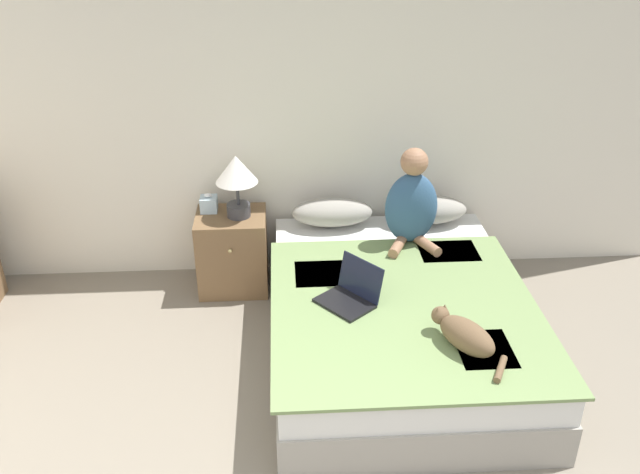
{
  "coord_description": "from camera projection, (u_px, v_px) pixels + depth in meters",
  "views": [
    {
      "loc": [
        -0.06,
        -1.47,
        2.74
      ],
      "look_at": [
        0.16,
        2.11,
        0.82
      ],
      "focal_mm": 38.0,
      "sensor_mm": 36.0,
      "label": 1
    }
  ],
  "objects": [
    {
      "name": "pillow_near",
      "position": [
        332.0,
        212.0,
        4.94
      ],
      "size": [
        0.59,
        0.28,
        0.2
      ],
      "color": "gray",
      "rests_on": "bed"
    },
    {
      "name": "cat_tabby",
      "position": [
        465.0,
        334.0,
        3.64
      ],
      "size": [
        0.36,
        0.52,
        0.17
      ],
      "rotation": [
        0.0,
        0.0,
        2.14
      ],
      "color": "brown",
      "rests_on": "bed"
    },
    {
      "name": "pillow_far",
      "position": [
        427.0,
        210.0,
        4.98
      ],
      "size": [
        0.59,
        0.28,
        0.2
      ],
      "color": "gray",
      "rests_on": "bed"
    },
    {
      "name": "laptop_open",
      "position": [
        350.0,
        294.0,
        4.06
      ],
      "size": [
        0.42,
        0.43,
        0.24
      ],
      "rotation": [
        0.0,
        0.0,
        -0.86
      ],
      "color": "black",
      "rests_on": "bed"
    },
    {
      "name": "table_lamp",
      "position": [
        236.0,
        175.0,
        4.69
      ],
      "size": [
        0.3,
        0.3,
        0.46
      ],
      "color": "#38383D",
      "rests_on": "nightstand"
    },
    {
      "name": "person_sitting",
      "position": [
        412.0,
        204.0,
        4.62
      ],
      "size": [
        0.37,
        0.36,
        0.69
      ],
      "color": "#33567A",
      "rests_on": "bed"
    },
    {
      "name": "nightstand",
      "position": [
        233.0,
        252.0,
        4.98
      ],
      "size": [
        0.5,
        0.45,
        0.59
      ],
      "color": "brown",
      "rests_on": "ground_plane"
    },
    {
      "name": "wall_back",
      "position": [
        288.0,
        110.0,
        4.8
      ],
      "size": [
        5.83,
        0.05,
        2.55
      ],
      "color": "silver",
      "rests_on": "ground_plane"
    },
    {
      "name": "tissue_box",
      "position": [
        209.0,
        204.0,
        4.89
      ],
      "size": [
        0.12,
        0.12,
        0.14
      ],
      "color": "silver",
      "rests_on": "nightstand"
    },
    {
      "name": "bed",
      "position": [
        397.0,
        320.0,
        4.32
      ],
      "size": [
        1.6,
        2.13,
        0.47
      ],
      "color": "#9E998E",
      "rests_on": "ground_plane"
    }
  ]
}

